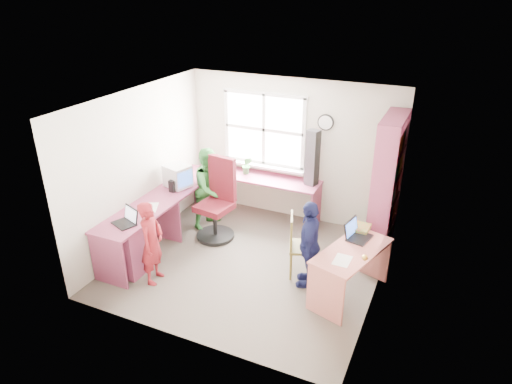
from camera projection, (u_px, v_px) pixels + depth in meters
room at (252, 185)px, 6.23m from camera, size 3.64×3.44×2.44m
l_desk at (161, 227)px, 6.73m from camera, size 2.38×2.95×0.75m
right_desk at (351, 263)px, 5.80m from camera, size 0.88×1.30×0.69m
bookshelf at (386, 190)px, 6.61m from camera, size 0.30×1.02×2.10m
swivel_chair at (218, 204)px, 7.19m from camera, size 0.69×0.69×1.30m
wooden_chair at (299, 243)px, 6.25m from camera, size 0.50×0.50×0.91m
crt_monitor at (178, 176)px, 7.25m from camera, size 0.45×0.42×0.36m
laptop_left at (127, 220)px, 6.21m from camera, size 0.40×0.36×0.22m
laptop_right at (356, 234)px, 5.98m from camera, size 0.35×0.40×0.24m
speaker_a at (173, 186)px, 7.12m from camera, size 0.11×0.11×0.19m
speaker_b at (190, 174)px, 7.60m from camera, size 0.11×0.11×0.17m
cd_tower at (312, 158)px, 7.22m from camera, size 0.22×0.21×0.91m
game_box at (359, 228)px, 6.18m from camera, size 0.29×0.29×0.06m
paper_a at (150, 207)px, 6.65m from camera, size 0.34×0.39×0.00m
paper_b at (342, 260)px, 5.51m from camera, size 0.20×0.28×0.00m
potted_plant at (247, 165)px, 7.75m from camera, size 0.19×0.17×0.31m
person_red at (152, 243)px, 6.06m from camera, size 0.35×0.48×1.19m
person_green at (210, 188)px, 7.46m from camera, size 0.65×0.76×1.36m
person_navy at (309, 244)px, 5.99m from camera, size 0.46×0.77×1.24m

